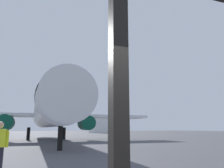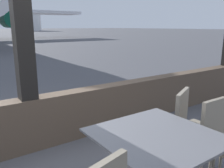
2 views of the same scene
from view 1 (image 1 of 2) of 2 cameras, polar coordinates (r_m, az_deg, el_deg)
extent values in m
plane|color=#4C4C51|center=(42.51, -18.56, -12.90)|extent=(220.00, 220.00, 0.00)
cube|color=black|center=(2.67, 1.67, -5.05)|extent=(0.20, 0.20, 3.62)
cylinder|color=silver|center=(30.71, -15.97, -7.18)|extent=(3.76, 30.21, 3.76)
cone|color=silver|center=(14.45, -11.77, -3.05)|extent=(3.57, 2.60, 3.57)
cylinder|color=black|center=(16.34, -12.65, -3.43)|extent=(3.83, 0.90, 3.83)
cube|color=silver|center=(33.27, -2.86, -8.41)|extent=(13.30, 4.20, 0.36)
cylinder|color=#0C4C38|center=(30.63, -25.72, -8.93)|extent=(1.90, 3.20, 1.90)
cylinder|color=#0C4C38|center=(31.24, -6.62, -9.99)|extent=(1.90, 3.20, 1.90)
cube|color=#0C4C38|center=(44.68, -16.80, -2.81)|extent=(0.36, 4.40, 5.20)
cylinder|color=black|center=(16.50, -13.23, -13.48)|extent=(0.36, 0.36, 1.68)
cylinder|color=black|center=(32.86, -20.76, -11.89)|extent=(0.44, 0.44, 1.68)
cylinder|color=black|center=(33.13, -12.26, -12.34)|extent=(0.44, 0.44, 1.68)
sphere|color=tan|center=(7.92, -26.87, -9.38)|extent=(0.22, 0.22, 0.22)
cylinder|color=yellow|center=(7.91, -25.38, -12.64)|extent=(0.09, 0.09, 0.52)
cylinder|color=white|center=(86.73, -3.29, -10.29)|extent=(8.46, 8.46, 6.45)
camera|label=2|loc=(0.46, 133.94, 11.11)|focal=38.23mm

